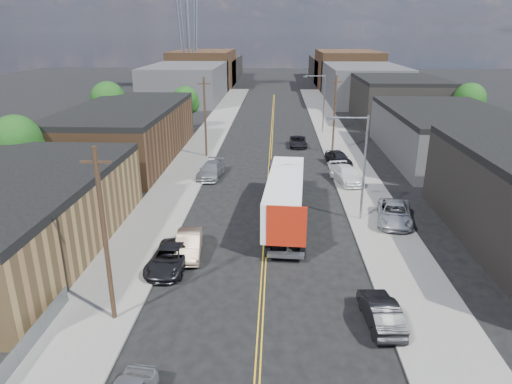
# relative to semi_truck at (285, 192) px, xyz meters

# --- Properties ---
(ground) EXTENTS (260.00, 260.00, 0.00)m
(ground) POSITION_rel_semi_truck_xyz_m (-1.50, 34.89, -2.41)
(ground) COLOR black
(ground) RESTS_ON ground
(centerline) EXTENTS (0.32, 120.00, 0.01)m
(centerline) POSITION_rel_semi_truck_xyz_m (-1.50, 19.89, -2.41)
(centerline) COLOR gold
(centerline) RESTS_ON ground
(sidewalk_left) EXTENTS (5.00, 140.00, 0.15)m
(sidewalk_left) POSITION_rel_semi_truck_xyz_m (-11.00, 19.89, -2.34)
(sidewalk_left) COLOR slate
(sidewalk_left) RESTS_ON ground
(sidewalk_right) EXTENTS (5.00, 140.00, 0.15)m
(sidewalk_right) POSITION_rel_semi_truck_xyz_m (8.00, 19.89, -2.34)
(sidewalk_right) COLOR slate
(sidewalk_right) RESTS_ON ground
(warehouse_tan) EXTENTS (12.00, 22.00, 5.60)m
(warehouse_tan) POSITION_rel_semi_truck_xyz_m (-19.50, -7.11, 0.39)
(warehouse_tan) COLOR olive
(warehouse_tan) RESTS_ON ground
(warehouse_brown) EXTENTS (12.00, 26.00, 6.60)m
(warehouse_brown) POSITION_rel_semi_truck_xyz_m (-19.50, 18.89, 0.89)
(warehouse_brown) COLOR #4B321E
(warehouse_brown) RESTS_ON ground
(industrial_right_b) EXTENTS (14.00, 24.00, 6.10)m
(industrial_right_b) POSITION_rel_semi_truck_xyz_m (20.50, 20.89, 0.64)
(industrial_right_b) COLOR #333235
(industrial_right_b) RESTS_ON ground
(industrial_right_c) EXTENTS (14.00, 22.00, 7.60)m
(industrial_right_c) POSITION_rel_semi_truck_xyz_m (20.50, 46.89, 1.39)
(industrial_right_c) COLOR black
(industrial_right_c) RESTS_ON ground
(skyline_left_a) EXTENTS (16.00, 30.00, 8.00)m
(skyline_left_a) POSITION_rel_semi_truck_xyz_m (-21.50, 69.89, 1.59)
(skyline_left_a) COLOR #333235
(skyline_left_a) RESTS_ON ground
(skyline_right_a) EXTENTS (16.00, 30.00, 8.00)m
(skyline_right_a) POSITION_rel_semi_truck_xyz_m (18.50, 69.89, 1.59)
(skyline_right_a) COLOR #333235
(skyline_right_a) RESTS_ON ground
(skyline_left_b) EXTENTS (16.00, 26.00, 10.00)m
(skyline_left_b) POSITION_rel_semi_truck_xyz_m (-21.50, 94.89, 2.59)
(skyline_left_b) COLOR #4B321E
(skyline_left_b) RESTS_ON ground
(skyline_right_b) EXTENTS (16.00, 26.00, 10.00)m
(skyline_right_b) POSITION_rel_semi_truck_xyz_m (18.50, 94.89, 2.59)
(skyline_right_b) COLOR #4B321E
(skyline_right_b) RESTS_ON ground
(skyline_left_c) EXTENTS (16.00, 40.00, 7.00)m
(skyline_left_c) POSITION_rel_semi_truck_xyz_m (-21.50, 114.89, 1.09)
(skyline_left_c) COLOR black
(skyline_left_c) RESTS_ON ground
(skyline_right_c) EXTENTS (16.00, 40.00, 7.00)m
(skyline_right_c) POSITION_rel_semi_truck_xyz_m (18.50, 114.89, 1.09)
(skyline_right_c) COLOR black
(skyline_right_c) RESTS_ON ground
(streetlight_near) EXTENTS (3.39, 0.25, 9.00)m
(streetlight_near) POSITION_rel_semi_truck_xyz_m (6.10, -0.11, 2.91)
(streetlight_near) COLOR gray
(streetlight_near) RESTS_ON ground
(streetlight_far) EXTENTS (3.39, 0.25, 9.00)m
(streetlight_far) POSITION_rel_semi_truck_xyz_m (6.10, 34.89, 2.91)
(streetlight_far) COLOR gray
(streetlight_far) RESTS_ON ground
(utility_pole_left_near) EXTENTS (1.60, 0.26, 10.00)m
(utility_pole_left_near) POSITION_rel_semi_truck_xyz_m (-9.70, -15.11, 2.72)
(utility_pole_left_near) COLOR black
(utility_pole_left_near) RESTS_ON ground
(utility_pole_left_far) EXTENTS (1.60, 0.26, 10.00)m
(utility_pole_left_far) POSITION_rel_semi_truck_xyz_m (-9.70, 19.89, 2.72)
(utility_pole_left_far) COLOR black
(utility_pole_left_far) RESTS_ON ground
(utility_pole_right) EXTENTS (1.60, 0.26, 10.00)m
(utility_pole_right) POSITION_rel_semi_truck_xyz_m (6.70, 22.89, 2.72)
(utility_pole_right) COLOR black
(utility_pole_right) RESTS_ON ground
(tree_left_near) EXTENTS (4.85, 4.76, 7.91)m
(tree_left_near) POSITION_rel_semi_truck_xyz_m (-25.44, 4.89, 2.76)
(tree_left_near) COLOR black
(tree_left_near) RESTS_ON ground
(tree_left_mid) EXTENTS (5.10, 5.04, 8.37)m
(tree_left_mid) POSITION_rel_semi_truck_xyz_m (-25.44, 29.89, 3.07)
(tree_left_mid) COLOR black
(tree_left_mid) RESTS_ON ground
(tree_left_far) EXTENTS (4.35, 4.20, 6.97)m
(tree_left_far) POSITION_rel_semi_truck_xyz_m (-15.44, 36.89, 2.15)
(tree_left_far) COLOR black
(tree_left_far) RESTS_ON ground
(tree_right_far) EXTENTS (4.85, 4.76, 7.91)m
(tree_right_far) POSITION_rel_semi_truck_xyz_m (28.56, 34.89, 2.76)
(tree_right_far) COLOR black
(tree_right_far) RESTS_ON ground
(semi_truck) EXTENTS (3.58, 16.33, 4.24)m
(semi_truck) POSITION_rel_semi_truck_xyz_m (0.00, 0.00, 0.00)
(semi_truck) COLOR silver
(semi_truck) RESTS_ON ground
(car_left_b) EXTENTS (2.22, 5.05, 1.61)m
(car_left_b) POSITION_rel_semi_truck_xyz_m (-6.96, -7.11, -1.61)
(car_left_b) COLOR #957962
(car_left_b) RESTS_ON ground
(car_left_c) EXTENTS (2.76, 5.49, 1.49)m
(car_left_c) POSITION_rel_semi_truck_xyz_m (-7.90, -9.11, -1.67)
(car_left_c) COLOR black
(car_left_c) RESTS_ON ground
(car_left_d) EXTENTS (2.88, 5.85, 1.64)m
(car_left_d) POSITION_rel_semi_truck_xyz_m (-7.90, 11.30, -1.60)
(car_left_d) COLOR #989A9D
(car_left_d) RESTS_ON ground
(car_right_oncoming) EXTENTS (1.95, 4.75, 1.53)m
(car_right_oncoming) POSITION_rel_semi_truck_xyz_m (5.10, -14.83, -1.65)
(car_right_oncoming) COLOR black
(car_right_oncoming) RESTS_ON ground
(car_right_lot_a) EXTENTS (3.78, 6.27, 1.63)m
(car_right_lot_a) POSITION_rel_semi_truck_xyz_m (9.17, -0.76, -1.45)
(car_right_lot_a) COLOR #BABEC0
(car_right_lot_a) RESTS_ON sidewalk_right
(car_right_lot_b) EXTENTS (3.60, 6.07, 1.65)m
(car_right_lot_b) POSITION_rel_semi_truck_xyz_m (6.70, 9.85, -1.44)
(car_right_lot_b) COLOR silver
(car_right_lot_b) RESTS_ON sidewalk_right
(car_right_lot_c) EXTENTS (3.28, 5.15, 1.63)m
(car_right_lot_c) POSITION_rel_semi_truck_xyz_m (6.70, 16.64, -1.45)
(car_right_lot_c) COLOR black
(car_right_lot_c) RESTS_ON sidewalk_right
(car_ahead_truck) EXTENTS (2.29, 4.95, 1.37)m
(car_ahead_truck) POSITION_rel_semi_truck_xyz_m (2.26, 25.92, -1.73)
(car_ahead_truck) COLOR black
(car_ahead_truck) RESTS_ON ground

